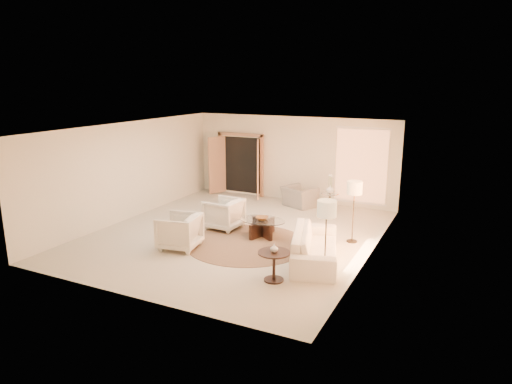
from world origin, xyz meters
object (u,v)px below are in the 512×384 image
at_px(side_table, 330,201).
at_px(floor_lamp_far, 327,212).
at_px(end_table, 274,261).
at_px(side_vase, 330,189).
at_px(armchair_left, 224,212).
at_px(coffee_table, 262,226).
at_px(end_vase, 274,248).
at_px(sofa, 315,246).
at_px(armchair_right, 179,230).
at_px(bowl, 262,218).
at_px(floor_lamp_near, 355,191).
at_px(accent_chair, 299,193).

xyz_separation_m(side_table, floor_lamp_far, (1.27, -4.45, 0.99)).
height_order(end_table, side_vase, side_vase).
xyz_separation_m(armchair_left, floor_lamp_far, (3.43, -1.78, 0.91)).
height_order(coffee_table, floor_lamp_far, floor_lamp_far).
bearing_deg(floor_lamp_far, end_vase, -140.82).
height_order(sofa, armchair_right, armchair_right).
relative_size(floor_lamp_far, bowl, 5.02).
bearing_deg(end_vase, coffee_table, 120.33).
relative_size(bowl, side_vase, 1.37).
relative_size(armchair_left, end_table, 1.40).
relative_size(coffee_table, floor_lamp_near, 1.01).
xyz_separation_m(armchair_left, accent_chair, (1.06, 3.00, -0.03)).
height_order(floor_lamp_far, side_vase, floor_lamp_far).
xyz_separation_m(end_table, end_vase, (0.00, -0.00, 0.27)).
relative_size(sofa, armchair_left, 2.66).
distance_m(armchair_left, floor_lamp_far, 3.97).
xyz_separation_m(end_table, side_vase, (-0.42, 5.14, 0.33)).
height_order(side_table, floor_lamp_near, floor_lamp_near).
distance_m(coffee_table, bowl, 0.21).
xyz_separation_m(coffee_table, side_vase, (0.93, 2.82, 0.46)).
bearing_deg(sofa, armchair_right, 85.34).
bearing_deg(side_vase, bowl, -108.30).
relative_size(side_table, side_vase, 2.71).
distance_m(accent_chair, bowl, 3.15).
bearing_deg(end_vase, side_vase, 94.72).
distance_m(sofa, coffee_table, 2.00).
distance_m(side_table, side_vase, 0.36).
height_order(accent_chair, side_vase, side_vase).
distance_m(armchair_left, floor_lamp_near, 3.57).
height_order(coffee_table, side_table, side_table).
height_order(floor_lamp_near, end_vase, floor_lamp_near).
xyz_separation_m(armchair_right, floor_lamp_far, (3.63, -0.00, 0.91)).
height_order(accent_chair, floor_lamp_near, floor_lamp_near).
bearing_deg(armchair_right, side_table, 141.79).
distance_m(sofa, end_table, 1.43).
height_order(sofa, floor_lamp_near, floor_lamp_near).
height_order(accent_chair, coffee_table, accent_chair).
bearing_deg(floor_lamp_far, armchair_right, 180.00).
bearing_deg(sofa, armchair_left, 53.14).
bearing_deg(side_vase, sofa, -77.67).
distance_m(end_table, end_vase, 0.27).
height_order(armchair_left, floor_lamp_near, floor_lamp_near).
xyz_separation_m(armchair_left, side_vase, (2.16, 2.68, 0.29)).
xyz_separation_m(end_table, floor_lamp_near, (0.84, 2.94, 0.90)).
relative_size(armchair_left, floor_lamp_far, 0.57).
xyz_separation_m(coffee_table, end_table, (1.36, -2.32, 0.14)).
distance_m(armchair_right, side_table, 5.04).
relative_size(end_vase, side_vase, 0.71).
bearing_deg(armchair_left, floor_lamp_near, 101.51).
bearing_deg(floor_lamp_far, coffee_table, 143.44).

